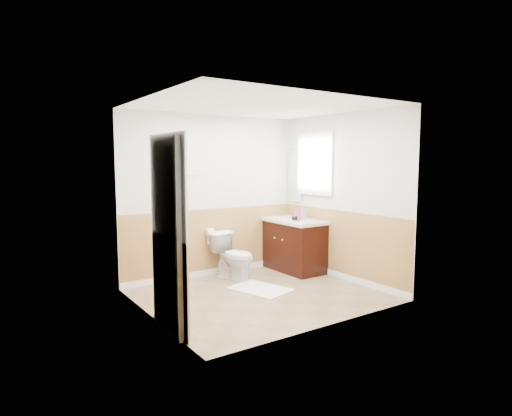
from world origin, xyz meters
TOP-DOWN VIEW (x-y plane):
  - floor at (0.00, 0.00)m, footprint 3.00×3.00m
  - ceiling at (0.00, 0.00)m, footprint 3.00×3.00m
  - wall_back at (0.00, 1.30)m, footprint 3.00×0.00m
  - wall_front at (0.00, -1.30)m, footprint 3.00×0.00m
  - wall_left at (-1.50, 0.00)m, footprint 0.00×3.00m
  - wall_right at (1.50, 0.00)m, footprint 0.00×3.00m
  - wainscot_back at (0.00, 1.29)m, footprint 3.00×0.00m
  - wainscot_front at (0.00, -1.29)m, footprint 3.00×0.00m
  - wainscot_left at (-1.49, 0.00)m, footprint 0.00×2.60m
  - wainscot_right at (1.49, 0.00)m, footprint 0.00×2.60m
  - toilet at (0.13, 0.90)m, footprint 0.58×0.78m
  - bath_mat at (0.13, 0.19)m, footprint 0.75×0.92m
  - vanity_cabinet at (1.21, 0.80)m, footprint 0.55×1.10m
  - vanity_knob_left at (0.91, 0.70)m, footprint 0.03×0.03m
  - vanity_knob_right at (0.91, 0.90)m, footprint 0.03×0.03m
  - countertop at (1.20, 0.80)m, footprint 0.60×1.15m
  - sink_basin at (1.21, 0.95)m, footprint 0.36×0.36m
  - faucet at (1.39, 0.95)m, footprint 0.02×0.02m
  - lotion_bottle at (1.11, 0.54)m, footprint 0.05×0.05m
  - soap_dispenser at (1.33, 0.71)m, footprint 0.10×0.10m
  - hair_dryer_body at (1.16, 0.67)m, footprint 0.14×0.07m
  - hair_dryer_handle at (1.13, 0.71)m, footprint 0.03×0.03m
  - mirror_panel at (1.48, 1.10)m, footprint 0.02×0.35m
  - window_frame at (1.47, 0.59)m, footprint 0.04×0.80m
  - window_glass at (1.49, 0.59)m, footprint 0.01×0.70m
  - door at (-1.40, -0.45)m, footprint 0.29×0.78m
  - door_frame at (-1.48, -0.45)m, footprint 0.02×0.92m
  - door_knob at (-1.34, -0.12)m, footprint 0.06×0.06m
  - towel_bar at (-0.55, 1.25)m, footprint 0.62×0.02m
  - tp_holder_bar at (-0.10, 1.23)m, footprint 0.14×0.02m
  - tp_roll at (-0.10, 1.23)m, footprint 0.10×0.11m
  - tp_sheet at (-0.10, 1.23)m, footprint 0.10×0.01m

SIDE VIEW (x-z plane):
  - floor at x=0.00m, z-range 0.00..0.00m
  - bath_mat at x=0.13m, z-range 0.00..0.02m
  - toilet at x=0.13m, z-range 0.00..0.71m
  - vanity_cabinet at x=1.21m, z-range 0.00..0.80m
  - wainscot_back at x=0.00m, z-range -1.00..2.00m
  - wainscot_front at x=0.00m, z-range -1.00..2.00m
  - wainscot_left at x=-1.49m, z-range -0.80..1.80m
  - wainscot_right at x=1.49m, z-range -0.80..1.80m
  - vanity_knob_left at x=0.91m, z-range 0.53..0.57m
  - vanity_knob_right at x=0.91m, z-range 0.53..0.57m
  - tp_sheet at x=-0.10m, z-range 0.51..0.67m
  - tp_holder_bar at x=-0.10m, z-range 0.69..0.71m
  - tp_roll at x=-0.10m, z-range 0.64..0.76m
  - countertop at x=1.20m, z-range 0.80..0.85m
  - hair_dryer_handle at x=1.13m, z-range 0.82..0.89m
  - sink_basin at x=1.21m, z-range 0.85..0.87m
  - hair_dryer_body at x=1.16m, z-range 0.85..0.92m
  - faucet at x=1.39m, z-range 0.85..0.99m
  - door_knob at x=-1.34m, z-range 0.92..0.98m
  - soap_dispenser at x=1.33m, z-range 0.85..1.05m
  - lotion_bottle at x=1.11m, z-range 0.85..1.07m
  - door at x=-1.40m, z-range 0.00..2.04m
  - door_frame at x=-1.48m, z-range -0.02..2.08m
  - wall_back at x=0.00m, z-range -0.25..2.75m
  - wall_front at x=0.00m, z-range -0.25..2.75m
  - wall_left at x=-1.50m, z-range -0.25..2.75m
  - wall_right at x=1.50m, z-range -0.25..2.75m
  - mirror_panel at x=1.48m, z-range 1.10..2.00m
  - towel_bar at x=-0.55m, z-range 1.59..1.61m
  - window_frame at x=1.47m, z-range 1.25..2.25m
  - window_glass at x=1.49m, z-range 1.30..2.20m
  - ceiling at x=0.00m, z-range 2.50..2.50m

